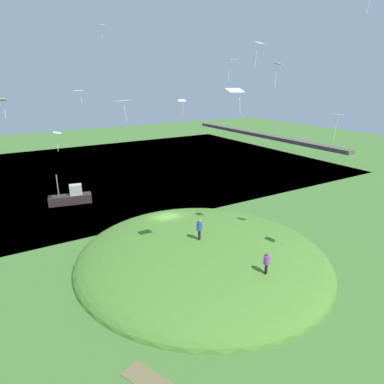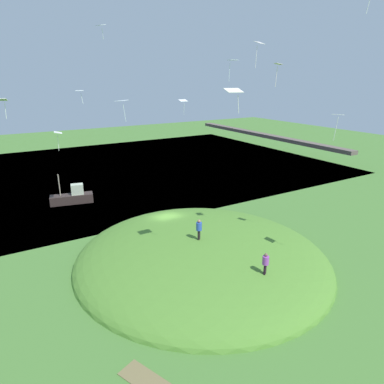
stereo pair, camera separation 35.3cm
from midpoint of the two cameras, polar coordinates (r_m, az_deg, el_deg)
name	(u,v)px [view 1 (the left image)]	position (r m, az deg, el deg)	size (l,w,h in m)	color
ground_plane	(166,230)	(35.66, -4.60, -6.36)	(160.00, 160.00, 0.00)	#447330
lake_water	(91,174)	(59.78, -16.49, 2.95)	(48.87, 80.00, 0.40)	#2B4C6B
grass_hill	(202,258)	(30.39, 1.30, -10.94)	(22.18, 21.47, 4.11)	#4D7F2D
bridge_deck_far	(261,135)	(77.14, 11.23, 9.24)	(43.98, 1.80, 0.70)	#5E524B
boat_on_lake	(71,197)	(45.36, -19.60, -0.86)	(2.49, 5.27, 3.84)	#302522
person_with_child	(199,227)	(28.53, 0.89, -5.86)	(0.66, 0.66, 1.79)	black
person_near_shore	(267,261)	(25.17, 11.88, -11.11)	(0.63, 0.63, 1.65)	black
kite_0	(235,91)	(21.84, 6.71, 16.27)	(0.84, 1.14, 1.49)	silver
kite_2	(278,66)	(31.37, 13.67, 19.70)	(0.99, 0.85, 1.91)	white
kite_3	(57,134)	(33.78, -21.74, 8.98)	(1.08, 0.82, 1.79)	white
kite_5	(182,101)	(38.62, -1.92, 14.81)	(0.61, 0.90, 1.58)	white
kite_6	(337,116)	(28.23, 22.62, 11.48)	(0.96, 0.84, 2.01)	white
kite_7	(100,26)	(35.25, -15.39, 25.06)	(0.99, 0.84, 1.19)	silver
kite_8	(79,91)	(34.83, -18.55, 15.59)	(1.18, 0.99, 1.22)	white
kite_9	(122,102)	(24.70, -11.88, 14.44)	(1.08, 1.09, 1.47)	white
kite_10	(232,61)	(33.45, 6.29, 20.71)	(0.66, 0.90, 1.87)	white
kite_11	(0,101)	(29.31, -29.51, 13.03)	(0.81, 1.00, 1.51)	white
kite_12	(259,44)	(31.61, 10.65, 22.93)	(0.90, 1.09, 2.11)	silver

